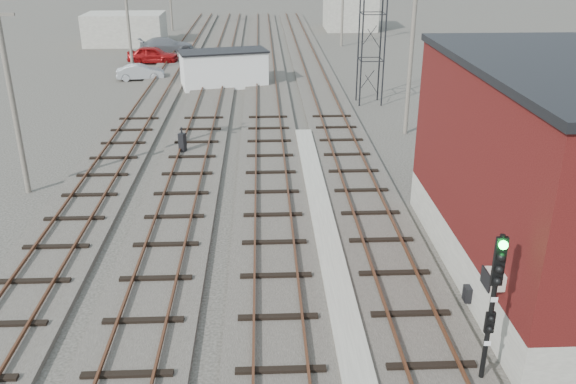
{
  "coord_description": "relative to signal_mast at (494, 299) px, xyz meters",
  "views": [
    {
      "loc": [
        -1.88,
        -5.88,
        10.81
      ],
      "look_at": [
        -0.98,
        14.33,
        2.2
      ],
      "focal_mm": 38.0,
      "sensor_mm": 36.0,
      "label": 1
    }
  ],
  "objects": [
    {
      "name": "ground",
      "position": [
        -3.7,
        53.47,
        -2.58
      ],
      "size": [
        320.0,
        320.0,
        0.0
      ],
      "primitive_type": "plane",
      "color": "#282621",
      "rests_on": "ground"
    },
    {
      "name": "track_right",
      "position": [
        -1.2,
        32.47,
        -2.48
      ],
      "size": [
        3.2,
        90.0,
        0.39
      ],
      "color": "#332D28",
      "rests_on": "ground"
    },
    {
      "name": "track_mid_right",
      "position": [
        -5.2,
        32.47,
        -2.48
      ],
      "size": [
        3.2,
        90.0,
        0.39
      ],
      "color": "#332D28",
      "rests_on": "ground"
    },
    {
      "name": "track_mid_left",
      "position": [
        -9.2,
        32.47,
        -2.48
      ],
      "size": [
        3.2,
        90.0,
        0.39
      ],
      "color": "#332D28",
      "rests_on": "ground"
    },
    {
      "name": "track_left",
      "position": [
        -13.2,
        32.47,
        -2.48
      ],
      "size": [
        3.2,
        90.0,
        0.39
      ],
      "color": "#332D28",
      "rests_on": "ground"
    },
    {
      "name": "platform_curb",
      "position": [
        -3.2,
        7.47,
        -2.45
      ],
      "size": [
        0.9,
        28.0,
        0.26
      ],
      "primitive_type": "cube",
      "color": "gray",
      "rests_on": "ground"
    },
    {
      "name": "brick_building",
      "position": [
        3.8,
        5.47,
        1.05
      ],
      "size": [
        6.54,
        12.2,
        7.22
      ],
      "color": "gray",
      "rests_on": "ground"
    },
    {
      "name": "utility_pole_left_a",
      "position": [
        -16.2,
        13.47,
        2.21
      ],
      "size": [
        1.8,
        0.24,
        9.0
      ],
      "color": "#595147",
      "rests_on": "ground"
    },
    {
      "name": "utility_pole_left_b",
      "position": [
        -16.2,
        38.47,
        2.21
      ],
      "size": [
        1.8,
        0.24,
        9.0
      ],
      "color": "#595147",
      "rests_on": "ground"
    },
    {
      "name": "utility_pole_right_a",
      "position": [
        2.8,
        21.47,
        2.21
      ],
      "size": [
        1.8,
        0.24,
        9.0
      ],
      "color": "#595147",
      "rests_on": "ground"
    },
    {
      "name": "shed_left",
      "position": [
        -19.7,
        53.47,
        -0.98
      ],
      "size": [
        8.0,
        5.0,
        3.2
      ],
      "primitive_type": "cube",
      "color": "gray",
      "rests_on": "ground"
    },
    {
      "name": "shed_right",
      "position": [
        5.3,
        63.47,
        -0.58
      ],
      "size": [
        6.0,
        6.0,
        4.0
      ],
      "primitive_type": "cube",
      "color": "gray",
      "rests_on": "ground"
    },
    {
      "name": "signal_mast",
      "position": [
        0.0,
        0.0,
        0.0
      ],
      "size": [
        0.4,
        0.42,
        4.33
      ],
      "color": "gray",
      "rests_on": "ground"
    },
    {
      "name": "switch_stand",
      "position": [
        -9.78,
        18.27,
        -1.92
      ],
      "size": [
        0.43,
        0.43,
        1.4
      ],
      "rotation": [
        0.0,
        0.0,
        -0.42
      ],
      "color": "black",
      "rests_on": "ground"
    },
    {
      "name": "site_trailer",
      "position": [
        -8.39,
        33.81,
        -1.2
      ],
      "size": [
        7.01,
        4.3,
        2.75
      ],
      "rotation": [
        0.0,
        0.0,
        0.24
      ],
      "color": "silver",
      "rests_on": "ground"
    },
    {
      "name": "car_red",
      "position": [
        -15.26,
        43.18,
        -1.82
      ],
      "size": [
        4.65,
        2.2,
        1.53
      ],
      "primitive_type": "imported",
      "rotation": [
        0.0,
        0.0,
        1.48
      ],
      "color": "maroon",
      "rests_on": "ground"
    },
    {
      "name": "car_silver",
      "position": [
        -15.21,
        36.5,
        -1.97
      ],
      "size": [
        3.85,
        1.77,
        1.22
      ],
      "primitive_type": "imported",
      "rotation": [
        0.0,
        0.0,
        1.7
      ],
      "color": "#9B9EA2",
      "rests_on": "ground"
    },
    {
      "name": "car_grey",
      "position": [
        -14.76,
        48.29,
        -1.83
      ],
      "size": [
        5.63,
        3.76,
        1.51
      ],
      "primitive_type": "imported",
      "rotation": [
        0.0,
        0.0,
        1.91
      ],
      "color": "slate",
      "rests_on": "ground"
    }
  ]
}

